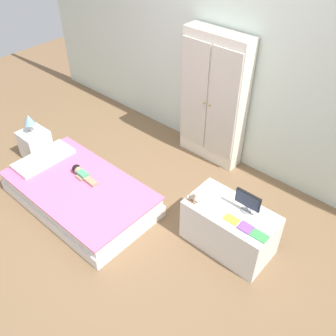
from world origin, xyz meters
name	(u,v)px	position (x,y,z in m)	size (l,w,h in m)	color
ground_plane	(138,219)	(0.00, 0.00, -0.01)	(10.00, 10.00, 0.02)	brown
back_wall	(234,52)	(0.00, 1.57, 1.35)	(6.40, 0.05, 2.70)	silver
bed	(80,194)	(-0.64, -0.24, 0.13)	(1.68, 0.95, 0.26)	white
pillow	(44,159)	(-1.28, -0.24, 0.29)	(0.32, 0.68, 0.05)	silver
doll	(80,172)	(-0.75, -0.12, 0.30)	(0.39, 0.14, 0.10)	#4CA375
nightstand	(36,144)	(-1.74, -0.08, 0.18)	(0.32, 0.32, 0.37)	white
table_lamp	(29,120)	(-1.74, -0.08, 0.54)	(0.13, 0.13, 0.25)	#B7B2AD
wardrobe	(214,100)	(-0.10, 1.41, 0.80)	(0.80, 0.27, 1.60)	white
tv_stand	(229,228)	(0.91, 0.34, 0.24)	(0.85, 0.46, 0.48)	silver
tv_monitor	(248,201)	(1.01, 0.42, 0.61)	(0.25, 0.10, 0.21)	#99999E
rocking_horse_toy	(193,197)	(0.58, 0.19, 0.54)	(0.10, 0.04, 0.12)	#8E6642
book_yellow	(231,219)	(0.98, 0.24, 0.49)	(0.14, 0.08, 0.01)	gold
book_purple	(246,228)	(1.13, 0.24, 0.49)	(0.12, 0.11, 0.02)	#8E51B2
book_green	(259,236)	(1.26, 0.24, 0.49)	(0.15, 0.10, 0.01)	#429E51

